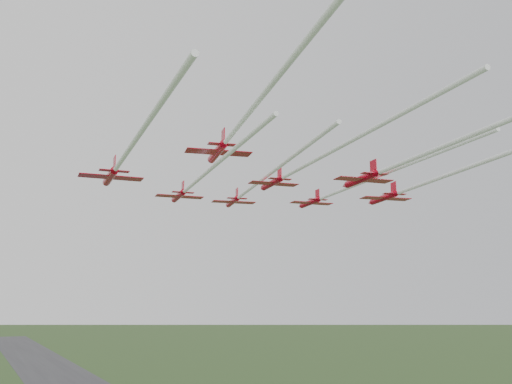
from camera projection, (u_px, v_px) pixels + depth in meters
name	position (u px, v px, depth m)	size (l,w,h in m)	color
jet_lead	(252.00, 187.00, 102.63)	(15.94, 60.19, 2.66)	#BF0016
jet_row2_left	(195.00, 182.00, 89.06)	(10.77, 53.37, 2.50)	#BF0016
jet_row2_right	(344.00, 189.00, 93.90)	(10.96, 54.15, 2.39)	#BF0016
jet_row3_left	(123.00, 159.00, 72.78)	(9.29, 51.72, 2.74)	#BF0016
jet_row3_mid	(307.00, 164.00, 81.67)	(10.96, 56.10, 2.47)	#BF0016
jet_row3_right	(424.00, 183.00, 88.62)	(14.65, 54.87, 2.68)	#BF0016
jet_row4_left	(246.00, 117.00, 64.29)	(16.28, 62.46, 2.74)	#BF0016
jet_row4_right	(421.00, 155.00, 69.28)	(11.76, 58.23, 2.58)	#BF0016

